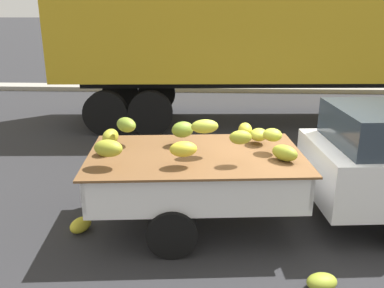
# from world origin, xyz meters

# --- Properties ---
(ground) EXTENTS (220.00, 220.00, 0.00)m
(ground) POSITION_xyz_m (0.00, 0.00, 0.00)
(ground) COLOR #28282B
(curb_strip) EXTENTS (80.00, 0.80, 0.16)m
(curb_strip) POSITION_xyz_m (0.00, 9.73, 0.08)
(curb_strip) COLOR gray
(curb_strip) RESTS_ON ground
(pickup_truck) EXTENTS (5.30, 2.15, 1.70)m
(pickup_truck) POSITION_xyz_m (0.78, 0.00, 0.88)
(pickup_truck) COLOR white
(pickup_truck) RESTS_ON ground
(semi_trailer) EXTENTS (12.13, 3.25, 3.95)m
(semi_trailer) POSITION_xyz_m (0.95, 5.55, 2.54)
(semi_trailer) COLOR gold
(semi_trailer) RESTS_ON ground
(fallen_banana_bunch_near_tailgate) EXTENTS (0.36, 0.40, 0.21)m
(fallen_banana_bunch_near_tailgate) POSITION_xyz_m (-2.84, -0.47, 0.11)
(fallen_banana_bunch_near_tailgate) COLOR gold
(fallen_banana_bunch_near_tailgate) RESTS_ON ground
(fallen_banana_bunch_by_wheel) EXTENTS (0.41, 0.34, 0.18)m
(fallen_banana_bunch_by_wheel) POSITION_xyz_m (0.22, -1.55, 0.09)
(fallen_banana_bunch_by_wheel) COLOR olive
(fallen_banana_bunch_by_wheel) RESTS_ON ground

